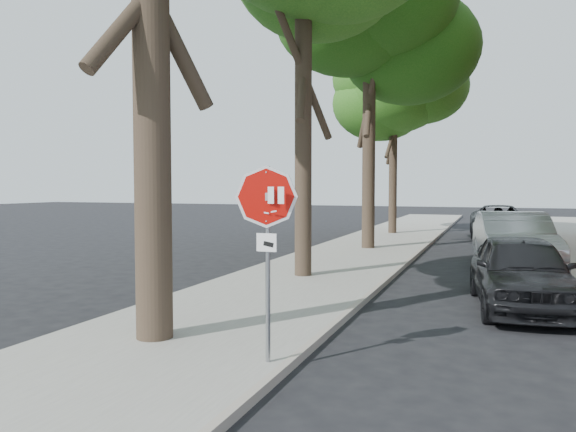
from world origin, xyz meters
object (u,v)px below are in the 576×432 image
tree_mid_b (370,37)px  tree_far (394,89)px  car_b (514,242)px  car_c (510,233)px  stop_sign (267,225)px  car_d (499,221)px  car_a (521,272)px

tree_mid_b → tree_far: (-0.30, 6.99, -0.78)m
tree_far → car_b: size_ratio=1.80×
car_b → car_c: (0.00, 5.29, -0.15)m
stop_sign → car_d: size_ratio=0.47×
car_b → tree_far: bearing=108.8°
car_a → tree_mid_b: bearing=112.9°
tree_far → car_d: size_ratio=1.69×
stop_sign → car_b: 10.90m
car_c → tree_mid_b: bearing=-168.4°
stop_sign → car_c: size_ratio=0.54×
car_b → car_d: bearing=84.4°
car_b → car_d: size_ratio=0.94×
tree_mid_b → car_d: 11.37m
stop_sign → tree_mid_b: (-1.72, 14.15, 6.05)m
car_d → tree_mid_b: bearing=-125.1°
car_a → car_c: (0.00, 10.38, -0.05)m
stop_sign → car_d: stop_sign is taller
tree_mid_b → car_a: 12.53m
car_d → car_b: bearing=-91.2°
tree_far → car_c: size_ratio=1.94×
stop_sign → car_c: stop_sign is taller
tree_mid_b → car_b: (5.02, -3.82, -7.14)m
tree_mid_b → tree_far: tree_mid_b is taller
car_a → tree_far: bearing=102.0°
car_a → car_d: bearing=84.8°
tree_mid_b → car_a: (5.02, -8.91, -7.25)m
car_b → car_c: 5.30m
tree_mid_b → car_d: size_ratio=1.88×
tree_far → tree_mid_b: bearing=-87.6°
tree_far → car_a: size_ratio=2.12×
car_a → car_b: 5.09m
stop_sign → tree_mid_b: tree_mid_b is taller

